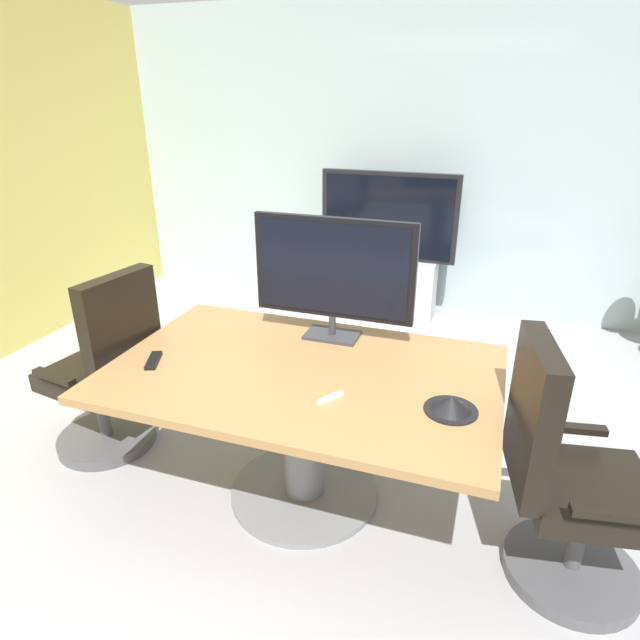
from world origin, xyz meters
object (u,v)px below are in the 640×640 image
(conference_table, at_px, (303,405))
(conference_phone, at_px, (451,404))
(office_chair_left, at_px, (108,379))
(office_chair_right, at_px, (564,489))
(remote_control, at_px, (153,360))
(wall_display_unit, at_px, (386,269))
(tv_monitor, at_px, (333,272))

(conference_table, height_order, conference_phone, conference_phone)
(office_chair_left, xyz_separation_m, office_chair_right, (2.35, -0.14, 0.00))
(office_chair_right, bearing_deg, remote_control, 81.63)
(conference_table, height_order, wall_display_unit, wall_display_unit)
(conference_table, xyz_separation_m, office_chair_right, (1.17, -0.12, -0.08))
(office_chair_right, height_order, conference_phone, office_chair_right)
(office_chair_left, relative_size, tv_monitor, 1.30)
(tv_monitor, xyz_separation_m, conference_phone, (0.68, -0.54, -0.33))
(wall_display_unit, relative_size, conference_phone, 5.95)
(office_chair_left, height_order, office_chair_right, same)
(wall_display_unit, height_order, remote_control, wall_display_unit)
(tv_monitor, bearing_deg, office_chair_left, -162.26)
(conference_phone, relative_size, remote_control, 1.29)
(remote_control, bearing_deg, office_chair_left, 135.82)
(conference_table, relative_size, conference_phone, 8.22)
(office_chair_left, xyz_separation_m, wall_display_unit, (1.03, 2.51, -0.01))
(wall_display_unit, relative_size, remote_control, 7.71)
(office_chair_left, relative_size, wall_display_unit, 0.83)
(conference_table, distance_m, remote_control, 0.75)
(office_chair_left, xyz_separation_m, tv_monitor, (1.19, 0.38, 0.64))
(office_chair_right, xyz_separation_m, remote_control, (-1.88, -0.04, 0.29))
(wall_display_unit, bearing_deg, conference_table, -86.70)
(office_chair_left, relative_size, remote_control, 6.41)
(conference_table, distance_m, tv_monitor, 0.68)
(office_chair_right, bearing_deg, wall_display_unit, 16.77)
(conference_table, bearing_deg, wall_display_unit, 93.30)
(office_chair_left, distance_m, office_chair_right, 2.35)
(tv_monitor, bearing_deg, remote_control, -142.01)
(office_chair_left, height_order, conference_phone, office_chair_left)
(wall_display_unit, distance_m, conference_phone, 2.81)
(office_chair_left, relative_size, office_chair_right, 1.00)
(tv_monitor, distance_m, remote_control, 0.98)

